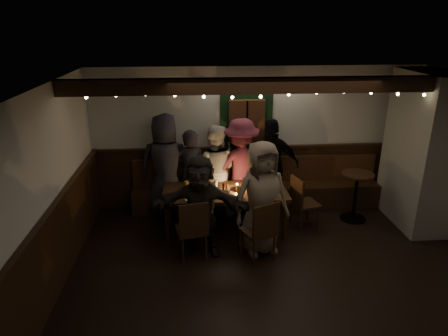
{
  "coord_description": "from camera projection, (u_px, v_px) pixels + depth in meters",
  "views": [
    {
      "loc": [
        -1.15,
        -4.57,
        3.35
      ],
      "look_at": [
        -0.67,
        1.6,
        1.05
      ],
      "focal_mm": 32.0,
      "sensor_mm": 36.0,
      "label": 1
    }
  ],
  "objects": [
    {
      "name": "person_d",
      "position": [
        241.0,
        167.0,
        7.12
      ],
      "size": [
        1.22,
        0.8,
        1.77
      ],
      "primitive_type": "imported",
      "rotation": [
        0.0,
        0.0,
        3.27
      ],
      "color": "#5B2030",
      "rests_on": "ground"
    },
    {
      "name": "person_e",
      "position": [
        271.0,
        166.0,
        7.2
      ],
      "size": [
        1.04,
        0.47,
        1.74
      ],
      "primitive_type": "imported",
      "rotation": [
        0.0,
        0.0,
        3.19
      ],
      "color": "black",
      "rests_on": "ground"
    },
    {
      "name": "person_a",
      "position": [
        166.0,
        166.0,
        7.04
      ],
      "size": [
        0.95,
        0.66,
        1.87
      ],
      "primitive_type": "imported",
      "rotation": [
        0.0,
        0.0,
        3.07
      ],
      "color": "black",
      "rests_on": "ground"
    },
    {
      "name": "chair_end",
      "position": [
        301.0,
        200.0,
        6.72
      ],
      "size": [
        0.5,
        0.5,
        0.9
      ],
      "color": "#322111",
      "rests_on": "ground"
    },
    {
      "name": "dining_table",
      "position": [
        225.0,
        194.0,
        6.55
      ],
      "size": [
        2.03,
        0.87,
        0.88
      ],
      "color": "#322111",
      "rests_on": "ground"
    },
    {
      "name": "person_b",
      "position": [
        191.0,
        173.0,
        7.08
      ],
      "size": [
        0.66,
        0.52,
        1.6
      ],
      "primitive_type": "imported",
      "rotation": [
        0.0,
        0.0,
        2.89
      ],
      "color": "black",
      "rests_on": "ground"
    },
    {
      "name": "room",
      "position": [
        330.0,
        168.0,
        6.55
      ],
      "size": [
        6.02,
        5.01,
        2.62
      ],
      "color": "black",
      "rests_on": "ground"
    },
    {
      "name": "person_c",
      "position": [
        215.0,
        170.0,
        7.13
      ],
      "size": [
        0.93,
        0.79,
        1.66
      ],
      "primitive_type": "imported",
      "rotation": [
        0.0,
        0.0,
        2.92
      ],
      "color": "beige",
      "rests_on": "ground"
    },
    {
      "name": "chair_near_left",
      "position": [
        193.0,
        227.0,
        5.78
      ],
      "size": [
        0.5,
        0.5,
        0.95
      ],
      "color": "#322111",
      "rests_on": "ground"
    },
    {
      "name": "person_f",
      "position": [
        200.0,
        206.0,
        5.86
      ],
      "size": [
        1.49,
        0.65,
        1.56
      ],
      "primitive_type": "imported",
      "rotation": [
        0.0,
        0.0,
        -0.13
      ],
      "color": "black",
      "rests_on": "ground"
    },
    {
      "name": "person_g",
      "position": [
        261.0,
        198.0,
        5.9
      ],
      "size": [
        0.97,
        0.76,
        1.75
      ],
      "primitive_type": "imported",
      "rotation": [
        0.0,
        0.0,
        0.26
      ],
      "color": "#726251",
      "rests_on": "ground"
    },
    {
      "name": "high_top",
      "position": [
        356.0,
        191.0,
        6.97
      ],
      "size": [
        0.55,
        0.55,
        0.87
      ],
      "color": "black",
      "rests_on": "ground"
    },
    {
      "name": "chair_near_right",
      "position": [
        262.0,
        228.0,
        5.74
      ],
      "size": [
        0.57,
        0.57,
        0.95
      ],
      "color": "#322111",
      "rests_on": "ground"
    }
  ]
}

